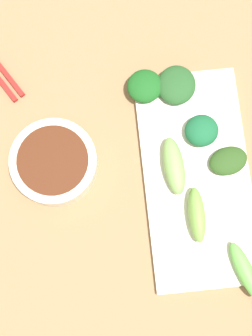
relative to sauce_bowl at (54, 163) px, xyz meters
The scene contains 10 objects.
tabletop 0.11m from the sauce_bowl, 13.09° to the right, with size 2.10×2.10×0.02m, color #8E6E4B.
sauce_bowl is the anchor object (origin of this frame).
serving_plate 0.23m from the sauce_bowl, 10.79° to the right, with size 0.17×0.35×0.01m, color silver.
broccoli_leafy_0 0.23m from the sauce_bowl, 27.63° to the left, with size 0.06×0.07×0.02m, color #235024.
broccoli_leafy_1 0.19m from the sauce_bowl, 35.69° to the left, with size 0.06×0.06×0.02m, color #18551C.
broccoli_leafy_2 0.24m from the sauce_bowl, ahead, with size 0.05×0.05×0.03m, color #185C34.
broccoli_leafy_3 0.27m from the sauce_bowl, ahead, with size 0.06×0.04×0.02m, color #294B1C.
broccoli_stalk_4 0.33m from the sauce_bowl, 35.54° to the right, with size 0.02×0.09×0.02m, color #63B84C.
broccoli_stalk_5 0.23m from the sauce_bowl, 26.33° to the right, with size 0.03×0.08×0.03m, color #73A847.
broccoli_stalk_6 0.19m from the sauce_bowl, ahead, with size 0.03×0.09×0.03m, color #79A858.
Camera 1 is at (-0.01, -0.14, 0.79)m, focal length 52.22 mm.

